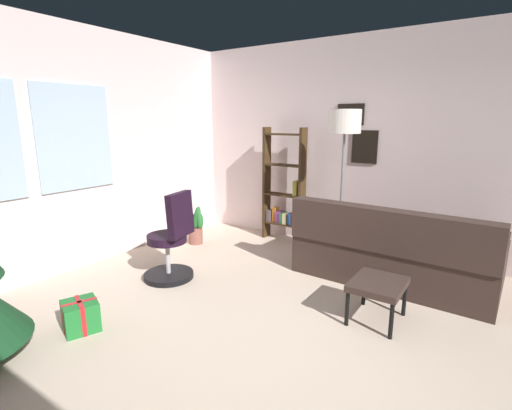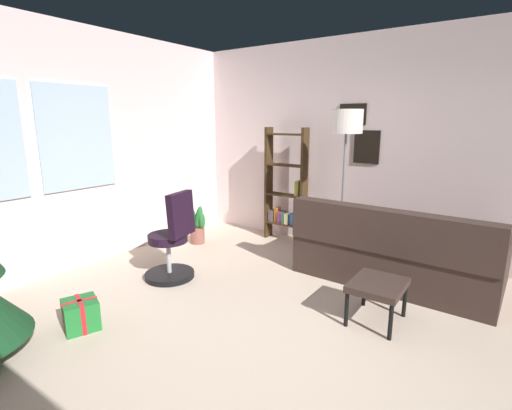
{
  "view_description": "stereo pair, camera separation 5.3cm",
  "coord_description": "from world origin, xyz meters",
  "px_view_note": "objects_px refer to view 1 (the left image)",
  "views": [
    {
      "loc": [
        -2.37,
        -1.19,
        1.77
      ],
      "look_at": [
        0.6,
        0.8,
        0.96
      ],
      "focal_mm": 26.35,
      "sensor_mm": 36.0,
      "label": 1
    },
    {
      "loc": [
        -2.34,
        -1.23,
        1.77
      ],
      "look_at": [
        0.6,
        0.8,
        0.96
      ],
      "focal_mm": 26.35,
      "sensor_mm": 36.0,
      "label": 2
    }
  ],
  "objects_px": {
    "office_chair": "(171,245)",
    "potted_plant": "(195,226)",
    "bookshelf": "(284,192)",
    "footstool": "(378,286)",
    "couch": "(406,254)",
    "gift_box_green": "(81,316)",
    "floor_lamp": "(344,132)"
  },
  "relations": [
    {
      "from": "couch",
      "to": "footstool",
      "type": "relative_size",
      "value": 4.14
    },
    {
      "from": "bookshelf",
      "to": "footstool",
      "type": "bearing_deg",
      "value": -130.38
    },
    {
      "from": "office_chair",
      "to": "floor_lamp",
      "type": "bearing_deg",
      "value": -40.67
    },
    {
      "from": "gift_box_green",
      "to": "bookshelf",
      "type": "xyz_separation_m",
      "value": [
        3.16,
        -0.2,
        0.61
      ]
    },
    {
      "from": "footstool",
      "to": "bookshelf",
      "type": "xyz_separation_m",
      "value": [
        1.59,
        1.86,
        0.41
      ]
    },
    {
      "from": "footstool",
      "to": "office_chair",
      "type": "xyz_separation_m",
      "value": [
        -0.37,
        2.2,
        0.07
      ]
    },
    {
      "from": "couch",
      "to": "gift_box_green",
      "type": "bearing_deg",
      "value": 141.92
    },
    {
      "from": "couch",
      "to": "bookshelf",
      "type": "bearing_deg",
      "value": 74.61
    },
    {
      "from": "couch",
      "to": "gift_box_green",
      "type": "xyz_separation_m",
      "value": [
        -2.64,
        2.07,
        -0.18
      ]
    },
    {
      "from": "footstool",
      "to": "office_chair",
      "type": "bearing_deg",
      "value": 99.61
    },
    {
      "from": "bookshelf",
      "to": "potted_plant",
      "type": "distance_m",
      "value": 1.4
    },
    {
      "from": "floor_lamp",
      "to": "couch",
      "type": "bearing_deg",
      "value": -99.15
    },
    {
      "from": "couch",
      "to": "floor_lamp",
      "type": "bearing_deg",
      "value": 80.85
    },
    {
      "from": "bookshelf",
      "to": "potted_plant",
      "type": "xyz_separation_m",
      "value": [
        -0.91,
        0.96,
        -0.46
      ]
    },
    {
      "from": "office_chair",
      "to": "potted_plant",
      "type": "relative_size",
      "value": 1.7
    },
    {
      "from": "bookshelf",
      "to": "potted_plant",
      "type": "bearing_deg",
      "value": 133.46
    },
    {
      "from": "couch",
      "to": "bookshelf",
      "type": "xyz_separation_m",
      "value": [
        0.51,
        1.87,
        0.42
      ]
    },
    {
      "from": "office_chair",
      "to": "potted_plant",
      "type": "bearing_deg",
      "value": 31.01
    },
    {
      "from": "office_chair",
      "to": "bookshelf",
      "type": "height_order",
      "value": "bookshelf"
    },
    {
      "from": "footstool",
      "to": "gift_box_green",
      "type": "xyz_separation_m",
      "value": [
        -1.57,
        2.07,
        -0.2
      ]
    },
    {
      "from": "office_chair",
      "to": "footstool",
      "type": "bearing_deg",
      "value": -80.39
    },
    {
      "from": "office_chair",
      "to": "floor_lamp",
      "type": "xyz_separation_m",
      "value": [
        1.58,
        -1.36,
        1.24
      ]
    },
    {
      "from": "bookshelf",
      "to": "couch",
      "type": "bearing_deg",
      "value": -105.39
    },
    {
      "from": "office_chair",
      "to": "bookshelf",
      "type": "relative_size",
      "value": 0.6
    },
    {
      "from": "office_chair",
      "to": "bookshelf",
      "type": "bearing_deg",
      "value": -9.68
    },
    {
      "from": "floor_lamp",
      "to": "potted_plant",
      "type": "xyz_separation_m",
      "value": [
        -0.53,
        1.99,
        -1.36
      ]
    },
    {
      "from": "bookshelf",
      "to": "potted_plant",
      "type": "height_order",
      "value": "bookshelf"
    },
    {
      "from": "footstool",
      "to": "potted_plant",
      "type": "xyz_separation_m",
      "value": [
        0.67,
        2.83,
        -0.06
      ]
    },
    {
      "from": "bookshelf",
      "to": "floor_lamp",
      "type": "xyz_separation_m",
      "value": [
        -0.38,
        -1.02,
        0.9
      ]
    },
    {
      "from": "potted_plant",
      "to": "gift_box_green",
      "type": "bearing_deg",
      "value": -161.26
    },
    {
      "from": "couch",
      "to": "potted_plant",
      "type": "xyz_separation_m",
      "value": [
        -0.4,
        2.83,
        -0.04
      ]
    },
    {
      "from": "footstool",
      "to": "gift_box_green",
      "type": "height_order",
      "value": "footstool"
    }
  ]
}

